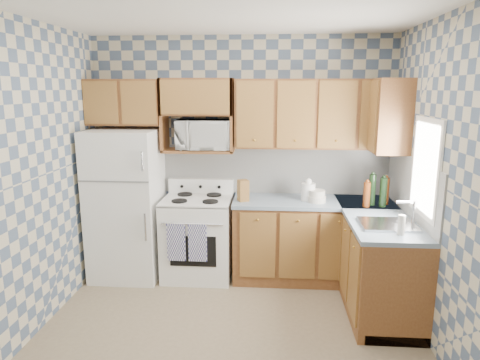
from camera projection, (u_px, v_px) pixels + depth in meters
name	position (u px, v px, depth m)	size (l,w,h in m)	color
floor	(228.00, 340.00, 3.69)	(3.40, 3.40, 0.00)	#77654B
back_wall	(241.00, 156.00, 4.96)	(3.40, 0.02, 2.70)	#4B5D78
right_wall	(447.00, 191.00, 3.28)	(0.02, 3.20, 2.70)	#4B5D78
backsplash_back	(275.00, 170.00, 4.96)	(2.60, 0.01, 0.56)	white
backsplash_right	(411.00, 187.00, 4.09)	(0.01, 1.60, 0.56)	white
refrigerator	(126.00, 204.00, 4.82)	(0.75, 0.70, 1.68)	white
stove_body	(198.00, 238.00, 4.87)	(0.76, 0.65, 0.90)	white
cooktop	(197.00, 200.00, 4.77)	(0.76, 0.65, 0.03)	silver
backguard	(201.00, 186.00, 5.02)	(0.76, 0.08, 0.17)	white
dish_towel_left	(176.00, 242.00, 4.53)	(0.19, 0.03, 0.41)	navy
dish_towel_right	(198.00, 243.00, 4.51)	(0.19, 0.03, 0.41)	navy
base_cabinets_back	(312.00, 241.00, 4.80)	(1.75, 0.60, 0.88)	brown
base_cabinets_right	(375.00, 260.00, 4.27)	(0.60, 1.60, 0.88)	brown
countertop_back	(314.00, 202.00, 4.70)	(1.77, 0.63, 0.04)	gray
countertop_right	(377.00, 216.00, 4.18)	(0.63, 1.60, 0.04)	gray
upper_cabinets_back	(316.00, 114.00, 4.64)	(1.75, 0.33, 0.74)	brown
upper_cabinets_fridge	(125.00, 102.00, 4.77)	(0.82, 0.33, 0.50)	brown
upper_cabinets_right	(387.00, 115.00, 4.40)	(0.33, 0.70, 0.74)	brown
microwave_shelf	(199.00, 151.00, 4.82)	(0.80, 0.33, 0.03)	brown
microwave	(204.00, 134.00, 4.80)	(0.60, 0.41, 0.33)	white
sink	(388.00, 225.00, 3.83)	(0.48, 0.40, 0.03)	#B7B7BC
window	(426.00, 168.00, 3.70)	(0.02, 0.66, 0.86)	silver
bottle_0	(372.00, 190.00, 4.47)	(0.07, 0.07, 0.33)	black
bottle_1	(383.00, 192.00, 4.41)	(0.07, 0.07, 0.30)	black
bottle_2	(386.00, 191.00, 4.50)	(0.07, 0.07, 0.28)	#5D290E
bottle_3	(367.00, 195.00, 4.40)	(0.07, 0.07, 0.26)	#5D290E
knife_block	(243.00, 190.00, 4.64)	(0.11, 0.11, 0.23)	brown
electric_kettle	(308.00, 192.00, 4.66)	(0.15, 0.15, 0.19)	white
food_containers	(317.00, 196.00, 4.61)	(0.20, 0.20, 0.13)	beige
soap_bottle	(401.00, 225.00, 3.57)	(0.06, 0.06, 0.17)	beige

